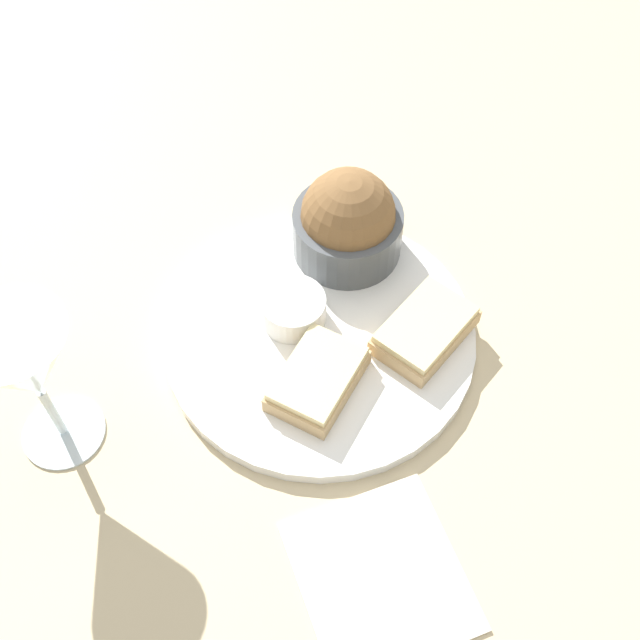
% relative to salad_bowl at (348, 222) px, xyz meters
% --- Properties ---
extents(ground_plane, '(4.00, 4.00, 0.00)m').
position_rel_salad_bowl_xyz_m(ground_plane, '(0.08, 0.07, -0.05)').
color(ground_plane, '#C6B289').
extents(dinner_plate, '(0.30, 0.30, 0.01)m').
position_rel_salad_bowl_xyz_m(dinner_plate, '(0.08, 0.07, -0.05)').
color(dinner_plate, white).
rests_on(dinner_plate, ground_plane).
extents(salad_bowl, '(0.11, 0.11, 0.10)m').
position_rel_salad_bowl_xyz_m(salad_bowl, '(0.00, 0.00, 0.00)').
color(salad_bowl, '#4C5156').
rests_on(salad_bowl, dinner_plate).
extents(sauce_ramekin, '(0.06, 0.06, 0.03)m').
position_rel_salad_bowl_xyz_m(sauce_ramekin, '(0.09, 0.04, -0.02)').
color(sauce_ramekin, white).
rests_on(sauce_ramekin, dinner_plate).
extents(cheese_toast_near, '(0.11, 0.09, 0.03)m').
position_rel_salad_bowl_xyz_m(cheese_toast_near, '(0.00, 0.13, -0.03)').
color(cheese_toast_near, tan).
rests_on(cheese_toast_near, dinner_plate).
extents(cheese_toast_far, '(0.11, 0.10, 0.03)m').
position_rel_salad_bowl_xyz_m(cheese_toast_far, '(0.11, 0.12, -0.03)').
color(cheese_toast_far, tan).
rests_on(cheese_toast_far, dinner_plate).
extents(wine_glass, '(0.09, 0.09, 0.16)m').
position_rel_salad_bowl_xyz_m(wine_glass, '(0.33, 0.03, 0.06)').
color(wine_glass, silver).
rests_on(wine_glass, ground_plane).
extents(napkin, '(0.16, 0.16, 0.01)m').
position_rel_salad_bowl_xyz_m(napkin, '(0.17, 0.29, -0.05)').
color(napkin, beige).
rests_on(napkin, ground_plane).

